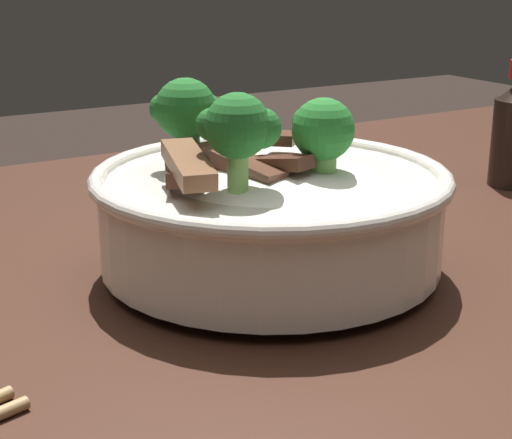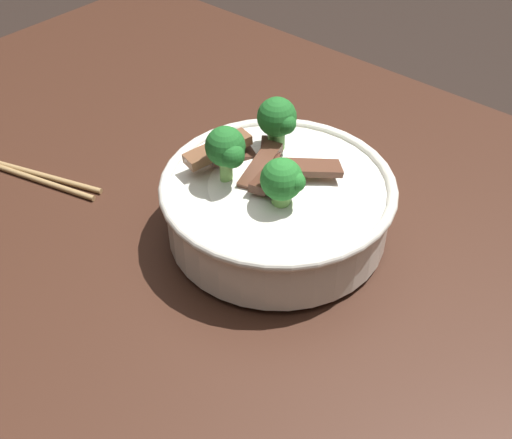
# 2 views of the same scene
# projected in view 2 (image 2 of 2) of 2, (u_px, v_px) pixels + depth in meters

# --- Properties ---
(dining_table) EXTENTS (1.36, 0.77, 0.80)m
(dining_table) POSITION_uv_depth(u_px,v_px,m) (289.00, 301.00, 0.83)
(dining_table) COLOR #381E14
(dining_table) RESTS_ON ground
(rice_bowl) EXTENTS (0.25, 0.25, 0.14)m
(rice_bowl) POSITION_uv_depth(u_px,v_px,m) (275.00, 198.00, 0.69)
(rice_bowl) COLOR silver
(rice_bowl) RESTS_ON dining_table
(chopsticks_pair) EXTENTS (0.23, 0.08, 0.01)m
(chopsticks_pair) POSITION_uv_depth(u_px,v_px,m) (21.00, 172.00, 0.81)
(chopsticks_pair) COLOR #9E7A4C
(chopsticks_pair) RESTS_ON dining_table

